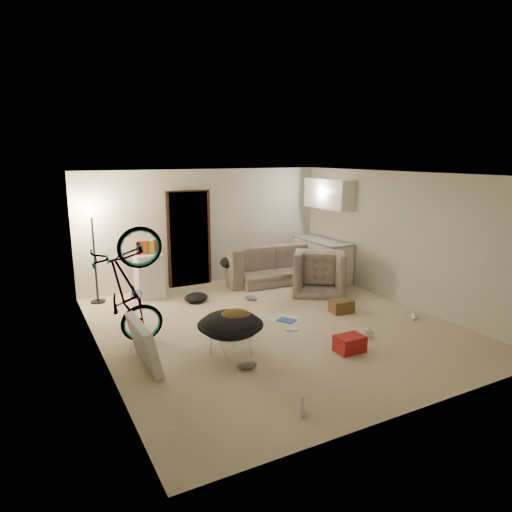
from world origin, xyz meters
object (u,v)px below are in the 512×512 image
armchair (319,275)px  mini_fridge (149,275)px  saucer_chair (231,330)px  drink_case_b (350,344)px  floor_lamp (93,236)px  bicycle (130,316)px  tv_box (144,344)px  sofa (270,267)px  kitchen_counter (322,261)px  juicer (369,333)px  drink_case_a (342,306)px

armchair → mini_fridge: (-3.24, 1.26, 0.10)m
saucer_chair → drink_case_b: (1.60, -0.65, -0.27)m
floor_lamp → bicycle: (0.10, -2.41, -0.82)m
mini_fridge → saucer_chair: 3.32m
saucer_chair → drink_case_b: 1.75m
armchair → saucer_chair: 3.61m
armchair → tv_box: (-4.13, -1.79, -0.01)m
floor_lamp → tv_box: floor_lamp is taller
sofa → tv_box: size_ratio=2.23×
bicycle → tv_box: (0.00, -0.74, -0.17)m
mini_fridge → drink_case_b: (1.87, -3.96, -0.32)m
sofa → saucer_chair: saucer_chair is taller
kitchen_counter → bicycle: bicycle is taller
sofa → armchair: bearing=116.5°
tv_box → drink_case_b: bearing=-19.3°
drink_case_b → juicer: (0.58, 0.24, -0.03)m
sofa → saucer_chair: size_ratio=2.34×
drink_case_a → drink_case_b: 1.69m
kitchen_counter → armchair: bearing=-129.9°
kitchen_counter → mini_fridge: bearing=171.8°
mini_fridge → juicer: bearing=-55.0°
tv_box → juicer: 3.41m
floor_lamp → sofa: size_ratio=0.83×
kitchen_counter → tv_box: size_ratio=1.54×
kitchen_counter → tv_box: bearing=-152.1°
sofa → drink_case_a: sofa is taller
armchair → drink_case_a: (-0.42, -1.30, -0.22)m
bicycle → drink_case_a: bearing=-88.2°
saucer_chair → juicer: bearing=-10.7°
mini_fridge → saucer_chair: size_ratio=0.95×
kitchen_counter → drink_case_b: kitchen_counter is taller
floor_lamp → armchair: bearing=-17.9°
sofa → juicer: (-0.29, -3.62, -0.23)m
sofa → tv_box: bearing=42.1°
drink_case_a → kitchen_counter: bearing=69.9°
mini_fridge → juicer: 4.47m
mini_fridge → tv_box: size_ratio=0.90×
armchair → drink_case_b: 3.04m
drink_case_b → sofa: bearing=78.4°
saucer_chair → kitchen_counter: bearing=37.7°
mini_fridge → kitchen_counter: bearing=-6.4°
drink_case_a → bicycle: bearing=-177.2°
kitchen_counter → tv_box: 5.35m
drink_case_a → juicer: bearing=-101.5°
mini_fridge → tv_box: (-0.89, -3.06, -0.12)m
floor_lamp → saucer_chair: 3.75m
floor_lamp → kitchen_counter: bearing=-7.7°
drink_case_b → juicer: size_ratio=1.99×
bicycle → mini_fridge: size_ratio=2.11×
mini_fridge → drink_case_a: (2.82, -2.56, -0.33)m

